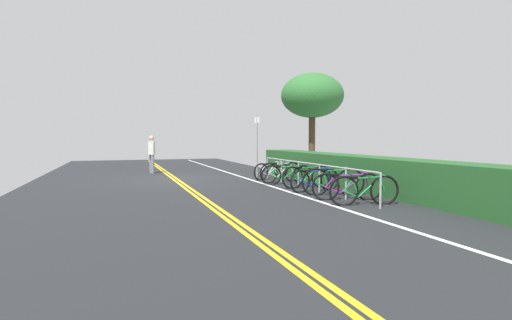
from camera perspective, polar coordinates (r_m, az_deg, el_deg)
ground_plane at (r=15.53m, az=-11.60°, el=-2.76°), size 28.32×10.07×0.05m
centre_line_yellow_inner at (r=15.52m, az=-11.89°, el=-2.67°), size 25.49×0.10×0.00m
centre_line_yellow_outer at (r=15.54m, az=-11.31°, el=-2.65°), size 25.49×0.10×0.00m
bike_lane_stripe_white at (r=16.09m, az=-2.20°, el=-2.39°), size 25.49×0.12×0.00m
bike_rack at (r=12.19m, az=7.53°, el=-1.35°), size 7.10×0.05×0.82m
bicycle_0 at (r=15.01m, az=2.19°, el=-1.59°), size 0.63×1.59×0.69m
bicycle_1 at (r=14.09m, az=3.59°, el=-1.75°), size 0.57×1.75×0.76m
bicycle_2 at (r=13.39m, az=4.48°, el=-2.12°), size 0.62×1.70×0.71m
bicycle_3 at (r=12.60m, az=7.33°, el=-2.39°), size 0.46×1.77×0.74m
bicycle_4 at (r=11.77m, az=8.47°, el=-2.88°), size 0.47×1.74×0.71m
bicycle_5 at (r=11.05m, az=11.00°, el=-3.09°), size 0.67×1.65×0.79m
bicycle_6 at (r=10.29m, az=12.94°, el=-3.72°), size 0.66×1.74×0.74m
bicycle_7 at (r=9.63m, az=15.28°, el=-4.20°), size 0.48×1.71×0.75m
pedestrian at (r=18.20m, az=-14.77°, el=1.18°), size 0.48×0.32×1.67m
sign_post_near at (r=15.78m, az=0.15°, el=2.84°), size 0.36×0.10×2.46m
hedge_backdrop at (r=11.79m, az=18.01°, el=-2.13°), size 16.05×1.13×1.01m
tree_near_left at (r=19.25m, az=8.08°, el=9.07°), size 2.97×2.97×4.63m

